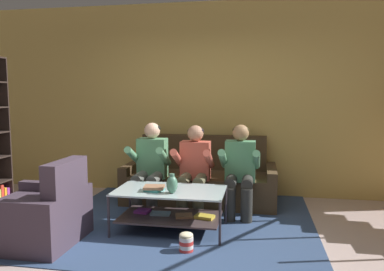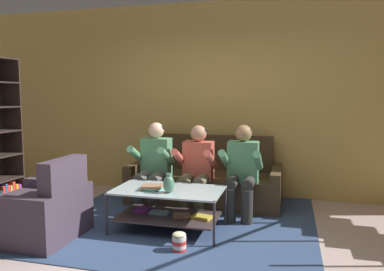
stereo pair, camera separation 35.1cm
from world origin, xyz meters
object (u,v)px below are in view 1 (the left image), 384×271
(vase, at_px, (172,184))
(person_seated_right, at_px, (240,167))
(coffee_table, at_px, (171,204))
(couch, at_px, (200,181))
(armchair, at_px, (40,216))
(popcorn_tub, at_px, (186,242))
(book_stack, at_px, (154,188))
(person_seated_left, at_px, (150,163))
(person_seated_middle, at_px, (194,166))

(vase, bearing_deg, person_seated_right, 51.79)
(coffee_table, bearing_deg, couch, 83.69)
(person_seated_right, distance_m, coffee_table, 1.06)
(vase, height_order, armchair, armchair)
(couch, xyz_separation_m, popcorn_tub, (0.14, -1.76, -0.20))
(person_seated_right, xyz_separation_m, book_stack, (-0.89, -0.79, -0.12))
(person_seated_left, bearing_deg, vase, -59.82)
(person_seated_right, height_order, armchair, person_seated_right)
(person_seated_middle, distance_m, armchair, 1.91)
(couch, distance_m, armchair, 2.28)
(coffee_table, height_order, popcorn_tub, coffee_table)
(coffee_table, distance_m, vase, 0.30)
(person_seated_left, relative_size, person_seated_right, 1.01)
(person_seated_left, distance_m, armchair, 1.55)
(person_seated_right, relative_size, coffee_table, 0.95)
(coffee_table, bearing_deg, book_stack, -153.43)
(armchair, xyz_separation_m, popcorn_tub, (1.51, 0.06, -0.19))
(person_seated_middle, distance_m, popcorn_tub, 1.34)
(vase, bearing_deg, person_seated_middle, 84.14)
(vase, relative_size, book_stack, 0.88)
(couch, xyz_separation_m, person_seated_left, (-0.58, -0.54, 0.33))
(book_stack, bearing_deg, vase, -16.14)
(couch, height_order, armchair, couch)
(vase, height_order, book_stack, vase)
(person_seated_right, relative_size, book_stack, 4.80)
(person_seated_right, relative_size, armchair, 1.31)
(person_seated_middle, bearing_deg, coffee_table, -101.04)
(vase, bearing_deg, coffee_table, 109.17)
(person_seated_left, relative_size, armchair, 1.32)
(coffee_table, bearing_deg, person_seated_middle, 78.96)
(couch, relative_size, popcorn_tub, 10.86)
(person_seated_right, bearing_deg, person_seated_middle, -179.83)
(person_seated_middle, height_order, person_seated_right, person_seated_right)
(couch, height_order, popcorn_tub, couch)
(coffee_table, height_order, armchair, armchair)
(person_seated_left, bearing_deg, popcorn_tub, -59.46)
(book_stack, distance_m, armchair, 1.20)
(vase, distance_m, armchair, 1.39)
(person_seated_middle, xyz_separation_m, coffee_table, (-0.14, -0.71, -0.30))
(couch, height_order, person_seated_left, person_seated_left)
(couch, xyz_separation_m, person_seated_right, (0.58, -0.54, 0.33))
(person_seated_middle, xyz_separation_m, popcorn_tub, (0.14, -1.22, -0.52))
(book_stack, bearing_deg, person_seated_middle, 69.00)
(person_seated_right, xyz_separation_m, coffee_table, (-0.72, -0.71, -0.31))
(couch, relative_size, person_seated_right, 1.84)
(person_seated_left, distance_m, popcorn_tub, 1.52)
(person_seated_left, relative_size, person_seated_middle, 1.02)
(armchair, bearing_deg, book_stack, 24.86)
(person_seated_left, bearing_deg, couch, 42.60)
(coffee_table, bearing_deg, vase, -70.83)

